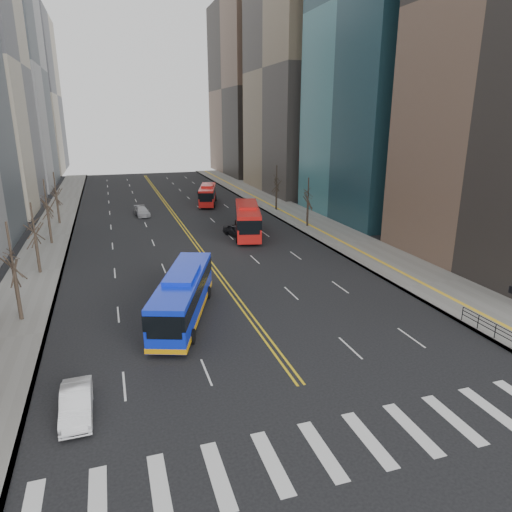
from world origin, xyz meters
TOP-DOWN VIEW (x-y plane):
  - ground at (0.00, 0.00)m, footprint 220.00×220.00m
  - sidewalk_right at (17.50, 45.00)m, footprint 7.00×130.00m
  - sidewalk_left at (-16.50, 45.00)m, footprint 5.00×130.00m
  - crosswalk at (0.00, 0.00)m, footprint 26.70×4.00m
  - centerline at (0.00, 55.00)m, footprint 0.55×100.00m
  - office_towers at (0.12, 68.51)m, footprint 83.00×134.00m
  - pedestrian_railing at (14.30, 6.00)m, footprint 0.06×6.06m
  - street_trees at (-7.18, 34.55)m, footprint 35.20×47.20m
  - blue_bus at (-4.68, 15.83)m, footprint 6.58×12.35m
  - red_bus_near at (7.08, 38.44)m, footprint 5.82×12.52m
  - red_bus_far at (6.77, 60.52)m, footprint 5.10×10.72m
  - car_white at (-11.61, 6.00)m, footprint 1.51×4.18m
  - car_dark_mid at (5.54, 38.17)m, footprint 3.00×4.35m
  - car_silver at (-4.68, 54.15)m, footprint 2.30×4.78m
  - car_dark_far at (8.02, 69.28)m, footprint 2.24×4.04m

SIDE VIEW (x-z plane):
  - ground at x=0.00m, z-range 0.00..0.00m
  - crosswalk at x=0.00m, z-range 0.00..0.01m
  - centerline at x=0.00m, z-range 0.00..0.01m
  - sidewalk_right at x=17.50m, z-range 0.00..0.15m
  - sidewalk_left at x=-16.50m, z-range 0.00..0.15m
  - car_dark_far at x=8.02m, z-range 0.00..1.07m
  - car_silver at x=-4.68m, z-range 0.00..1.34m
  - car_white at x=-11.61m, z-range 0.00..1.37m
  - car_dark_mid at x=5.54m, z-range 0.00..1.38m
  - pedestrian_railing at x=14.30m, z-range 0.31..1.33m
  - red_bus_far at x=6.77m, z-range 0.19..3.53m
  - blue_bus at x=-4.68m, z-range 0.09..3.63m
  - red_bus_near at x=7.08m, z-range 0.21..4.05m
  - street_trees at x=-7.18m, z-range 1.07..8.67m
  - office_towers at x=0.12m, z-range -5.08..52.92m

